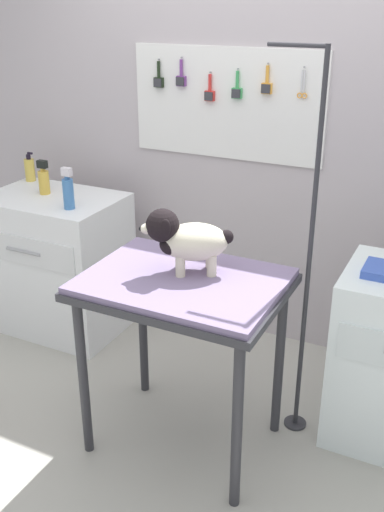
{
  "coord_description": "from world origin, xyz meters",
  "views": [
    {
      "loc": [
        1.14,
        -1.87,
        1.96
      ],
      "look_at": [
        0.14,
        0.16,
        0.97
      ],
      "focal_mm": 41.71,
      "sensor_mm": 36.0,
      "label": 1
    }
  ],
  "objects_px": {
    "grooming_table": "(183,298)",
    "spray_bottle_tall": "(68,191)",
    "counter_left": "(58,263)",
    "grooming_arm": "(306,271)",
    "dog": "(185,239)"
  },
  "relations": [
    {
      "from": "counter_left",
      "to": "spray_bottle_tall",
      "type": "xyz_separation_m",
      "value": [
        0.23,
        -0.12,
        0.53
      ]
    },
    {
      "from": "grooming_table",
      "to": "grooming_arm",
      "type": "relative_size",
      "value": 0.48
    },
    {
      "from": "dog",
      "to": "spray_bottle_tall",
      "type": "distance_m",
      "value": 1.06
    },
    {
      "from": "grooming_table",
      "to": "spray_bottle_tall",
      "type": "xyz_separation_m",
      "value": [
        -0.97,
        0.51,
        0.2
      ]
    },
    {
      "from": "dog",
      "to": "spray_bottle_tall",
      "type": "bearing_deg",
      "value": 154.76
    },
    {
      "from": "grooming_table",
      "to": "counter_left",
      "type": "height_order",
      "value": "same"
    },
    {
      "from": "grooming_arm",
      "to": "dog",
      "type": "relative_size",
      "value": 4.7
    },
    {
      "from": "counter_left",
      "to": "spray_bottle_tall",
      "type": "bearing_deg",
      "value": -28.92
    },
    {
      "from": "dog",
      "to": "counter_left",
      "type": "distance_m",
      "value": 1.44
    },
    {
      "from": "grooming_table",
      "to": "grooming_arm",
      "type": "xyz_separation_m",
      "value": [
        0.44,
        0.34,
        0.08
      ]
    },
    {
      "from": "grooming_arm",
      "to": "spray_bottle_tall",
      "type": "height_order",
      "value": "grooming_arm"
    },
    {
      "from": "grooming_table",
      "to": "dog",
      "type": "relative_size",
      "value": 2.26
    },
    {
      "from": "grooming_table",
      "to": "spray_bottle_tall",
      "type": "distance_m",
      "value": 1.12
    },
    {
      "from": "counter_left",
      "to": "grooming_table",
      "type": "bearing_deg",
      "value": -27.87
    },
    {
      "from": "spray_bottle_tall",
      "to": "counter_left",
      "type": "bearing_deg",
      "value": 151.08
    }
  ]
}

